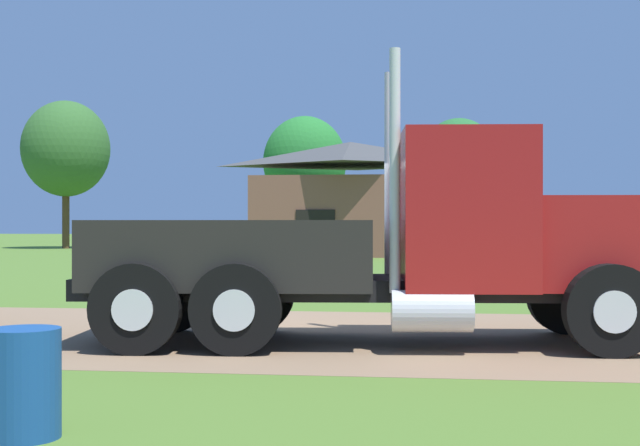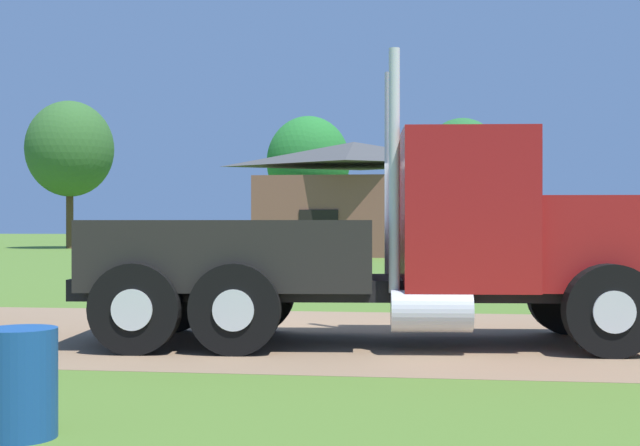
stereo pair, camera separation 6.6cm
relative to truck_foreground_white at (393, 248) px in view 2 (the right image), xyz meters
The scene contains 8 objects.
ground_plane 2.02m from the truck_foreground_white, 152.49° to the left, with size 200.00×200.00×0.00m, color #507329.
dirt_track 2.01m from the truck_foreground_white, 152.49° to the left, with size 120.00×6.67×0.01m, color #8B6D51.
truck_foreground_white is the anchor object (origin of this frame).
steel_barrel 6.21m from the truck_foreground_white, 114.55° to the right, with size 0.56×0.56×0.84m, color #19478C.
shed_building 31.00m from the truck_foreground_white, 96.41° to the left, with size 9.49×5.69×5.53m.
tree_left 45.45m from the truck_foreground_white, 118.82° to the left, with size 5.34×5.34×9.05m.
tree_mid 40.78m from the truck_foreground_white, 100.00° to the left, with size 4.96×4.96×7.93m.
tree_right 33.49m from the truck_foreground_white, 86.89° to the left, with size 4.11×4.11×6.90m.
Camera 2 is at (1.97, -12.67, 1.65)m, focal length 49.57 mm.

